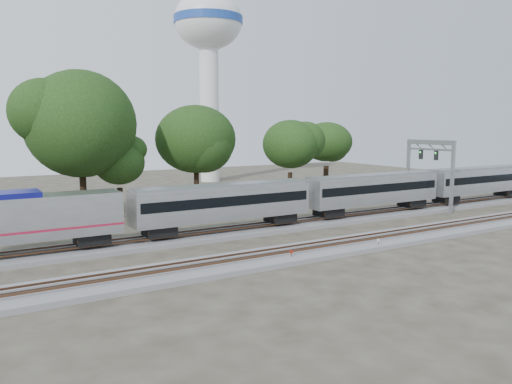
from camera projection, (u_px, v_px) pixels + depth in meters
ground at (226, 252)px, 42.13m from camera, size 160.00×160.00×0.00m
track_far at (197, 236)px, 47.21m from camera, size 160.00×5.00×0.73m
track_near at (250, 261)px, 38.70m from camera, size 160.00×5.00×0.73m
train at (431, 184)px, 63.30m from camera, size 113.97×3.26×4.80m
switch_stand_red at (291, 254)px, 39.08m from camera, size 0.30×0.06×0.94m
switch_stand_white at (378, 242)px, 43.21m from camera, size 0.28×0.09×0.88m
switch_lever at (326, 255)px, 40.75m from camera, size 0.53×0.35×0.30m
water_tower at (209, 41)px, 93.35m from camera, size 12.85×12.85×35.58m
signal_gantry at (430, 159)px, 62.69m from camera, size 0.62×7.30×8.88m
tree_3 at (80, 124)px, 55.13m from camera, size 10.99×10.99×15.49m
tree_4 at (119, 163)px, 57.53m from camera, size 6.54×6.54×9.21m
tree_5 at (196, 139)px, 63.34m from camera, size 9.09×9.09×12.82m
tree_6 at (290, 144)px, 66.30m from camera, size 8.34×8.34×11.76m
tree_7 at (327, 142)px, 77.69m from camera, size 8.29×8.29×11.69m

